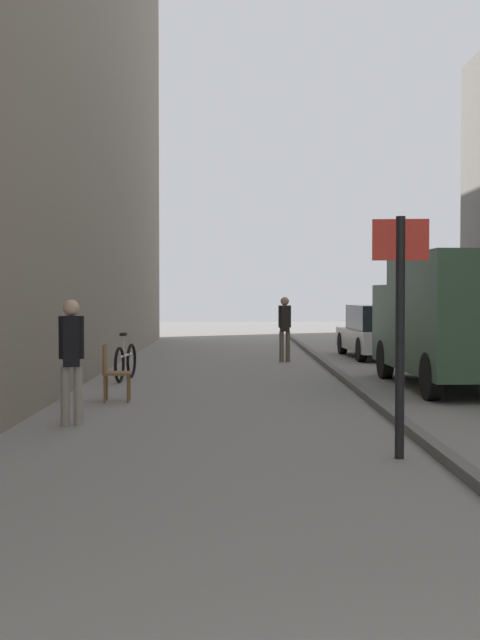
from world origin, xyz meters
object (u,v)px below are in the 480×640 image
object	(u,v)px
pedestrian_main_foreground	(285,324)
bicycle_leaning	(126,362)
pedestrian_mid_block	(71,353)
parked_car	(381,332)
street_sign_post	(400,315)
delivery_van	(452,317)
cafe_chair_near_window	(112,369)

from	to	relation	value
pedestrian_main_foreground	bicycle_leaning	bearing A→B (deg)	-137.61
pedestrian_mid_block	parked_car	distance (m)	13.50
bicycle_leaning	street_sign_post	bearing A→B (deg)	-58.06
parked_car	delivery_van	bearing A→B (deg)	-92.47
street_sign_post	pedestrian_mid_block	bearing A→B (deg)	-25.02
pedestrian_main_foreground	bicycle_leaning	distance (m)	5.85
delivery_van	cafe_chair_near_window	xyz separation A→B (m)	(-6.07, -1.96, -0.78)
parked_car	street_sign_post	distance (m)	14.46
parked_car	cafe_chair_near_window	size ratio (longest dim) A/B	4.55
street_sign_post	pedestrian_main_foreground	bearing A→B (deg)	-82.87
pedestrian_mid_block	cafe_chair_near_window	size ratio (longest dim) A/B	1.80
parked_car	bicycle_leaning	distance (m)	8.72
bicycle_leaning	parked_car	bearing A→B (deg)	49.85
cafe_chair_near_window	pedestrian_main_foreground	bearing A→B (deg)	154.52
pedestrian_main_foreground	bicycle_leaning	world-z (taller)	pedestrian_main_foreground
pedestrian_mid_block	parked_car	size ratio (longest dim) A/B	0.40
delivery_van	street_sign_post	bearing A→B (deg)	-110.55
cafe_chair_near_window	street_sign_post	bearing A→B (deg)	35.33
parked_car	street_sign_post	world-z (taller)	street_sign_post
parked_car	bicycle_leaning	bearing A→B (deg)	-138.67
delivery_van	street_sign_post	xyz separation A→B (m)	(-2.29, -6.72, 0.21)
pedestrian_main_foreground	street_sign_post	xyz separation A→B (m)	(0.47, -12.83, 0.57)
street_sign_post	cafe_chair_near_window	distance (m)	6.16
pedestrian_main_foreground	cafe_chair_near_window	size ratio (longest dim) A/B	1.79
delivery_van	cafe_chair_near_window	distance (m)	6.43
pedestrian_main_foreground	delivery_van	bearing A→B (deg)	-75.90
delivery_van	cafe_chair_near_window	size ratio (longest dim) A/B	5.64
pedestrian_mid_block	delivery_van	distance (m)	7.67
pedestrian_main_foreground	parked_car	bearing A→B (deg)	17.23
pedestrian_main_foreground	parked_car	distance (m)	3.10
bicycle_leaning	cafe_chair_near_window	size ratio (longest dim) A/B	1.88
delivery_van	street_sign_post	distance (m)	7.10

